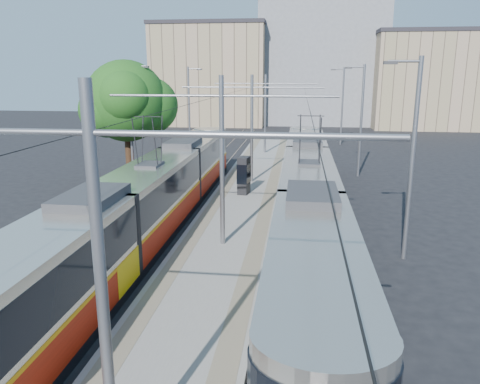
# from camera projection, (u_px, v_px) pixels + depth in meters

# --- Properties ---
(ground) EXTENTS (160.00, 160.00, 0.00)m
(ground) POSITION_uv_depth(u_px,v_px,m) (174.00, 359.00, 12.39)
(ground) COLOR black
(ground) RESTS_ON ground
(platform) EXTENTS (4.00, 50.00, 0.30)m
(platform) POSITION_uv_depth(u_px,v_px,m) (246.00, 194.00, 28.70)
(platform) COLOR gray
(platform) RESTS_ON ground
(tactile_strip_left) EXTENTS (0.70, 50.00, 0.01)m
(tactile_strip_left) POSITION_uv_depth(u_px,v_px,m) (223.00, 191.00, 28.84)
(tactile_strip_left) COLOR gray
(tactile_strip_left) RESTS_ON platform
(tactile_strip_right) EXTENTS (0.70, 50.00, 0.01)m
(tactile_strip_right) POSITION_uv_depth(u_px,v_px,m) (270.00, 193.00, 28.49)
(tactile_strip_right) COLOR gray
(tactile_strip_right) RESTS_ON platform
(rails) EXTENTS (8.71, 70.00, 0.03)m
(rails) POSITION_uv_depth(u_px,v_px,m) (246.00, 197.00, 28.74)
(rails) COLOR gray
(rails) RESTS_ON ground
(tram_left) EXTENTS (2.43, 31.11, 5.50)m
(tram_left) POSITION_uv_depth(u_px,v_px,m) (151.00, 199.00, 21.65)
(tram_left) COLOR black
(tram_left) RESTS_ON ground
(tram_right) EXTENTS (2.43, 31.64, 5.50)m
(tram_right) POSITION_uv_depth(u_px,v_px,m) (308.00, 194.00, 22.01)
(tram_right) COLOR black
(tram_right) RESTS_ON ground
(catenary) EXTENTS (9.20, 70.00, 7.00)m
(catenary) POSITION_uv_depth(u_px,v_px,m) (241.00, 128.00, 24.89)
(catenary) COLOR slate
(catenary) RESTS_ON platform
(street_lamps) EXTENTS (15.18, 38.22, 8.00)m
(street_lamps) POSITION_uv_depth(u_px,v_px,m) (253.00, 122.00, 31.56)
(street_lamps) COLOR slate
(street_lamps) RESTS_ON ground
(shelter) EXTENTS (0.77, 1.09, 2.24)m
(shelter) POSITION_uv_depth(u_px,v_px,m) (244.00, 175.00, 28.06)
(shelter) COLOR black
(shelter) RESTS_ON platform
(tree) EXTENTS (5.66, 5.24, 8.23)m
(tree) POSITION_uv_depth(u_px,v_px,m) (132.00, 103.00, 29.85)
(tree) COLOR #382314
(tree) RESTS_ON ground
(building_left) EXTENTS (16.32, 12.24, 14.40)m
(building_left) POSITION_uv_depth(u_px,v_px,m) (212.00, 75.00, 69.54)
(building_left) COLOR tan
(building_left) RESTS_ON ground
(building_centre) EXTENTS (18.36, 14.28, 17.74)m
(building_centre) POSITION_uv_depth(u_px,v_px,m) (321.00, 63.00, 71.02)
(building_centre) COLOR gray
(building_centre) RESTS_ON ground
(building_right) EXTENTS (14.28, 10.20, 12.99)m
(building_right) POSITION_uv_depth(u_px,v_px,m) (425.00, 80.00, 64.13)
(building_right) COLOR tan
(building_right) RESTS_ON ground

